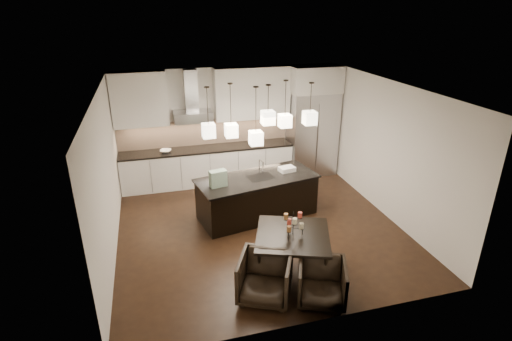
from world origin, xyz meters
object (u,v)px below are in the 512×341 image
object	(u,v)px
refrigerator	(312,134)
island_body	(257,198)
dining_table	(292,253)
armchair_right	(322,282)
armchair_left	(265,278)

from	to	relation	value
refrigerator	island_body	size ratio (longest dim) A/B	0.90
island_body	refrigerator	bearing A→B (deg)	32.78
dining_table	armchair_right	distance (m)	0.84
dining_table	refrigerator	bearing A→B (deg)	83.78
island_body	dining_table	distance (m)	2.00
island_body	armchair_right	bearing A→B (deg)	-96.44
island_body	dining_table	size ratio (longest dim) A/B	2.04
island_body	dining_table	bearing A→B (deg)	-99.49
armchair_left	armchair_right	bearing A→B (deg)	5.39
armchair_left	armchair_right	size ratio (longest dim) A/B	1.09
dining_table	armchair_right	world-z (taller)	dining_table
dining_table	armchair_right	bearing A→B (deg)	-57.83
island_body	armchair_left	xyz separation A→B (m)	(-0.57, -2.52, -0.06)
dining_table	armchair_left	world-z (taller)	armchair_left
refrigerator	armchair_right	size ratio (longest dim) A/B	2.97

